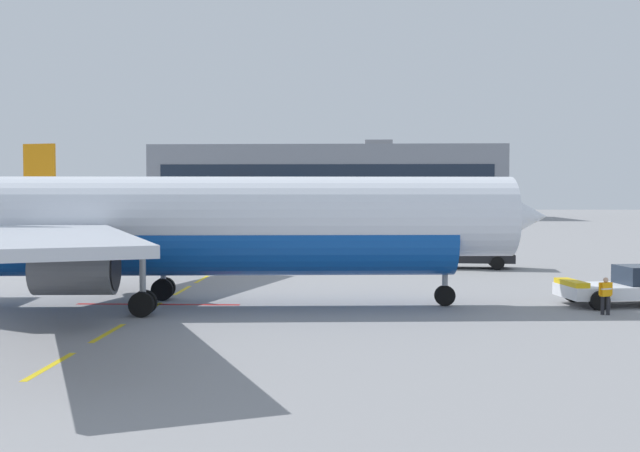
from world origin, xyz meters
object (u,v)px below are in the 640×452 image
pushback_tug (628,286)px  ground_crew_worker (606,294)px  airliner_foreground (183,224)px  catering_truck (467,245)px

pushback_tug → ground_crew_worker: 3.75m
airliner_foreground → ground_crew_worker: size_ratio=20.78×
airliner_foreground → catering_truck: airliner_foreground is taller
catering_truck → ground_crew_worker: catering_truck is taller
pushback_tug → catering_truck: bearing=105.5°
airliner_foreground → catering_truck: (16.31, 19.74, -2.30)m
catering_truck → pushback_tug: bearing=-74.5°
pushback_tug → ground_crew_worker: bearing=-124.0°
ground_crew_worker → catering_truck: bearing=97.9°
catering_truck → ground_crew_worker: bearing=-82.1°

